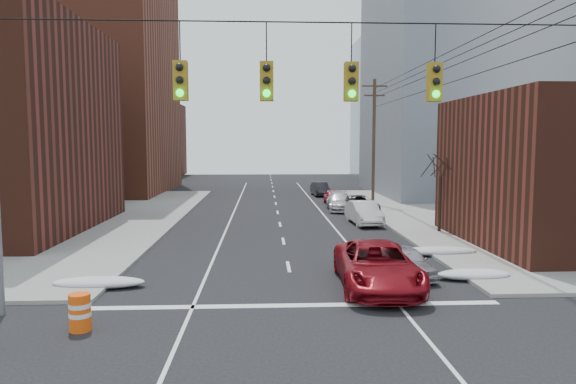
{
  "coord_description": "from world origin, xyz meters",
  "views": [
    {
      "loc": [
        -1.08,
        -10.46,
        5.52
      ],
      "look_at": [
        0.16,
        15.76,
        3.0
      ],
      "focal_mm": 32.0,
      "sensor_mm": 36.0,
      "label": 1
    }
  ],
  "objects": [
    {
      "name": "parked_car_b",
      "position": [
        5.71,
        23.85,
        0.78
      ],
      "size": [
        1.98,
        4.81,
        1.55
      ],
      "primitive_type": "imported",
      "rotation": [
        0.0,
        0.0,
        0.07
      ],
      "color": "silver",
      "rests_on": "ground"
    },
    {
      "name": "traffic_signals",
      "position": [
        0.1,
        2.97,
        7.17
      ],
      "size": [
        17.0,
        0.42,
        2.02
      ],
      "color": "black",
      "rests_on": "ground"
    },
    {
      "name": "lot_car_a",
      "position": [
        -14.73,
        20.17,
        0.92
      ],
      "size": [
        4.95,
        3.26,
        1.54
      ],
      "primitive_type": "imported",
      "rotation": [
        0.0,
        0.0,
        1.95
      ],
      "color": "silver",
      "rests_on": "sidewalk_nw"
    },
    {
      "name": "parked_car_d",
      "position": [
        5.14,
        31.01,
        0.72
      ],
      "size": [
        2.24,
        5.03,
        1.43
      ],
      "primitive_type": "imported",
      "rotation": [
        0.0,
        0.0,
        -0.05
      ],
      "color": "silver",
      "rests_on": "ground"
    },
    {
      "name": "red_pickup",
      "position": [
        3.21,
        8.52,
        0.86
      ],
      "size": [
        3.12,
        6.29,
        1.72
      ],
      "primitive_type": "imported",
      "rotation": [
        0.0,
        0.0,
        -0.05
      ],
      "color": "maroon",
      "rests_on": "ground"
    },
    {
      "name": "utility_pole_far",
      "position": [
        8.5,
        34.0,
        5.78
      ],
      "size": [
        2.2,
        0.28,
        11.0
      ],
      "color": "#473323",
      "rests_on": "ground"
    },
    {
      "name": "snow_east_far",
      "position": [
        7.4,
        14.0,
        0.21
      ],
      "size": [
        4.0,
        1.08,
        0.42
      ],
      "primitive_type": "ellipsoid",
      "color": "silver",
      "rests_on": "ground"
    },
    {
      "name": "snow_ne",
      "position": [
        7.4,
        9.5,
        0.21
      ],
      "size": [
        3.0,
        1.08,
        0.42
      ],
      "primitive_type": "ellipsoid",
      "color": "silver",
      "rests_on": "ground"
    },
    {
      "name": "lot_car_d",
      "position": [
        -16.24,
        28.2,
        0.9
      ],
      "size": [
        4.55,
        2.22,
        1.5
      ],
      "primitive_type": "imported",
      "rotation": [
        0.0,
        0.0,
        1.47
      ],
      "color": "#A8A8AC",
      "rests_on": "sidewalk_nw"
    },
    {
      "name": "building_brick_far",
      "position": [
        -26.0,
        74.0,
        6.0
      ],
      "size": [
        22.0,
        18.0,
        12.0
      ],
      "primitive_type": "cube",
      "color": "#492015",
      "rests_on": "ground"
    },
    {
      "name": "parked_car_e",
      "position": [
        5.22,
        35.18,
        0.68
      ],
      "size": [
        1.61,
        3.99,
        1.36
      ],
      "primitive_type": "imported",
      "rotation": [
        0.0,
        0.0,
        0.0
      ],
      "color": "maroon",
      "rests_on": "ground"
    },
    {
      "name": "parked_car_c",
      "position": [
        6.4,
        29.34,
        0.69
      ],
      "size": [
        2.9,
        5.22,
        1.38
      ],
      "primitive_type": "imported",
      "rotation": [
        0.0,
        0.0,
        0.13
      ],
      "color": "black",
      "rests_on": "ground"
    },
    {
      "name": "parked_car_f",
      "position": [
        4.8,
        42.77,
        0.7
      ],
      "size": [
        1.76,
        4.36,
        1.41
      ],
      "primitive_type": "imported",
      "rotation": [
        0.0,
        0.0,
        0.06
      ],
      "color": "black",
      "rests_on": "ground"
    },
    {
      "name": "building_glass",
      "position": [
        24.0,
        70.0,
        11.0
      ],
      "size": [
        20.0,
        18.0,
        22.0
      ],
      "primitive_type": "cube",
      "color": "gray",
      "rests_on": "ground"
    },
    {
      "name": "construction_barrel",
      "position": [
        -6.5,
        4.47,
        0.57
      ],
      "size": [
        0.66,
        0.66,
        1.11
      ],
      "rotation": [
        0.0,
        0.0,
        -0.04
      ],
      "color": "#F2510C",
      "rests_on": "ground"
    },
    {
      "name": "bare_tree",
      "position": [
        9.59,
        20.0,
        2.32
      ],
      "size": [
        2.09,
        2.2,
        4.93
      ],
      "color": "black",
      "rests_on": "ground"
    },
    {
      "name": "lot_car_c",
      "position": [
        -16.48,
        22.84,
        0.82
      ],
      "size": [
        4.7,
        2.17,
        1.33
      ],
      "primitive_type": "imported",
      "rotation": [
        0.0,
        0.0,
        1.5
      ],
      "color": "black",
      "rests_on": "sidewalk_nw"
    },
    {
      "name": "lot_car_b",
      "position": [
        -15.01,
        23.85,
        0.93
      ],
      "size": [
        5.94,
        3.52,
        1.55
      ],
      "primitive_type": "imported",
      "rotation": [
        0.0,
        0.0,
        1.39
      ],
      "color": "#BABABF",
      "rests_on": "sidewalk_nw"
    },
    {
      "name": "snow_nw",
      "position": [
        -7.4,
        9.0,
        0.21
      ],
      "size": [
        3.5,
        1.08,
        0.42
      ],
      "primitive_type": "ellipsoid",
      "color": "silver",
      "rests_on": "ground"
    },
    {
      "name": "building_office",
      "position": [
        22.0,
        44.0,
        12.5
      ],
      "size": [
        22.0,
        20.0,
        25.0
      ],
      "primitive_type": "cube",
      "color": "gray",
      "rests_on": "ground"
    },
    {
      "name": "building_brick_tall",
      "position": [
        -24.0,
        48.0,
        15.0
      ],
      "size": [
        24.0,
        20.0,
        30.0
      ],
      "primitive_type": "cube",
      "color": "brown",
      "rests_on": "ground"
    },
    {
      "name": "parked_car_a",
      "position": [
        4.8,
        10.16,
        0.62
      ],
      "size": [
        1.93,
        3.81,
        1.24
      ],
      "primitive_type": "imported",
      "rotation": [
        0.0,
        0.0,
        0.13
      ],
      "color": "#AEADB2",
      "rests_on": "ground"
    }
  ]
}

